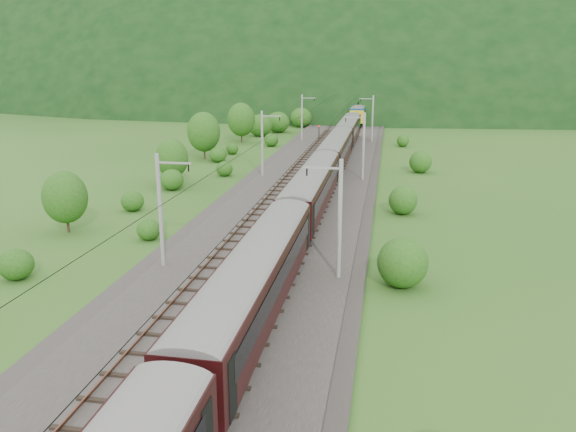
# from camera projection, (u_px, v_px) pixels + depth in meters

# --- Properties ---
(ground) EXTENTS (600.00, 600.00, 0.00)m
(ground) POSITION_uv_depth(u_px,v_px,m) (249.00, 275.00, 38.81)
(ground) COLOR #275119
(ground) RESTS_ON ground
(railbed) EXTENTS (14.00, 220.00, 0.30)m
(railbed) POSITION_uv_depth(u_px,v_px,m) (277.00, 231.00, 48.24)
(railbed) COLOR #38332D
(railbed) RESTS_ON ground
(track_left) EXTENTS (2.40, 220.00, 0.27)m
(track_left) POSITION_uv_depth(u_px,v_px,m) (250.00, 227.00, 48.58)
(track_left) COLOR brown
(track_left) RESTS_ON railbed
(track_right) EXTENTS (2.40, 220.00, 0.27)m
(track_right) POSITION_uv_depth(u_px,v_px,m) (304.00, 230.00, 47.77)
(track_right) COLOR brown
(track_right) RESTS_ON railbed
(catenary_left) EXTENTS (2.54, 192.28, 8.00)m
(catenary_left) POSITION_uv_depth(u_px,v_px,m) (263.00, 142.00, 68.93)
(catenary_left) COLOR gray
(catenary_left) RESTS_ON railbed
(catenary_right) EXTENTS (2.54, 192.28, 8.00)m
(catenary_right) POSITION_uv_depth(u_px,v_px,m) (363.00, 145.00, 66.86)
(catenary_right) COLOR gray
(catenary_right) RESTS_ON railbed
(overhead_wires) EXTENTS (4.83, 198.00, 0.03)m
(overhead_wires) POSITION_uv_depth(u_px,v_px,m) (276.00, 151.00, 46.35)
(overhead_wires) COLOR black
(overhead_wires) RESTS_ON ground
(mountain_main) EXTENTS (504.00, 360.00, 244.00)m
(mountain_main) POSITION_uv_depth(u_px,v_px,m) (373.00, 87.00, 285.10)
(mountain_main) COLOR black
(mountain_main) RESTS_ON ground
(mountain_ridge) EXTENTS (336.00, 280.00, 132.00)m
(mountain_ridge) POSITION_uv_depth(u_px,v_px,m) (177.00, 82.00, 343.35)
(mountain_ridge) COLOR black
(mountain_ridge) RESTS_ON ground
(train) EXTENTS (2.96, 163.94, 5.15)m
(train) POSITION_uv_depth(u_px,v_px,m) (312.00, 183.00, 50.96)
(train) COLOR black
(train) RESTS_ON ground
(hazard_post_near) EXTENTS (0.15, 0.15, 1.44)m
(hazard_post_near) POSITION_uv_depth(u_px,v_px,m) (318.00, 158.00, 78.48)
(hazard_post_near) COLOR red
(hazard_post_near) RESTS_ON railbed
(hazard_post_far) EXTENTS (0.18, 0.18, 1.71)m
(hazard_post_far) POSITION_uv_depth(u_px,v_px,m) (312.00, 176.00, 65.51)
(hazard_post_far) COLOR red
(hazard_post_far) RESTS_ON railbed
(signal) EXTENTS (0.26, 0.26, 2.31)m
(signal) POSITION_uv_depth(u_px,v_px,m) (319.00, 131.00, 102.22)
(signal) COLOR black
(signal) RESTS_ON railbed
(vegetation_left) EXTENTS (14.03, 148.44, 6.98)m
(vegetation_left) POSITION_uv_depth(u_px,v_px,m) (185.00, 163.00, 65.94)
(vegetation_left) COLOR #184B14
(vegetation_left) RESTS_ON ground
(vegetation_right) EXTENTS (6.07, 102.55, 2.98)m
(vegetation_right) POSITION_uv_depth(u_px,v_px,m) (429.00, 272.00, 35.71)
(vegetation_right) COLOR #184B14
(vegetation_right) RESTS_ON ground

